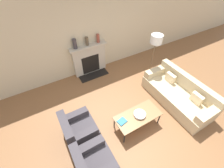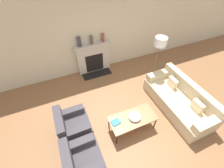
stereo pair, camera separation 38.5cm
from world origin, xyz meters
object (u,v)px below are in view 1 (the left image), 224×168
coffee_table (138,116)px  mantel_vase_left (75,44)px  armchair_far (78,129)px  mantel_vase_center_right (98,38)px  couch (178,94)px  book (122,121)px  fireplace (90,60)px  mantel_vase_center_left (87,41)px  bowl (140,114)px  floor_lamp (156,43)px  armchair_near (94,163)px

coffee_table → mantel_vase_left: 2.96m
armchair_far → mantel_vase_center_right: 3.03m
couch → book: (-2.07, -0.03, 0.17)m
fireplace → mantel_vase_center_left: bearing=112.1°
mantel_vase_left → mantel_vase_center_right: size_ratio=1.13×
mantel_vase_left → mantel_vase_center_left: 0.42m
mantel_vase_left → mantel_vase_center_left: mantel_vase_left is taller
bowl → mantel_vase_center_left: size_ratio=1.09×
fireplace → floor_lamp: size_ratio=0.79×
armchair_near → bowl: (1.50, 0.41, 0.19)m
floor_lamp → mantel_vase_left: floor_lamp is taller
fireplace → book: (-0.33, -2.70, -0.09)m
book → mantel_vase_center_right: bearing=63.9°
couch → armchair_near: (-3.07, -0.51, 0.00)m
floor_lamp → mantel_vase_center_left: floor_lamp is taller
armchair_far → bowl: bearing=-108.3°
couch → mantel_vase_left: (-2.16, 2.68, 1.00)m
armchair_near → coffee_table: bearing=-73.8°
coffee_table → mantel_vase_left: mantel_vase_left is taller
armchair_near → armchair_far: (0.00, 0.91, 0.00)m
armchair_far → book: armchair_far is taller
couch → book: 2.08m
mantel_vase_center_right → armchair_far: bearing=-127.1°
fireplace → floor_lamp: 2.34m
fireplace → bowl: bearing=-86.5°
couch → armchair_far: 3.10m
armchair_near → book: bearing=-64.6°
armchair_near → mantel_vase_center_right: 3.76m
bowl → mantel_vase_center_left: 2.89m
book → mantel_vase_center_right: 2.93m
mantel_vase_left → couch: bearing=-51.1°
book → mantel_vase_left: mantel_vase_left is taller
mantel_vase_center_left → mantel_vase_left: bearing=180.0°
armchair_near → armchair_far: 0.91m
coffee_table → mantel_vase_center_right: (0.28, 2.77, 0.86)m
fireplace → coffee_table: 2.76m
book → mantel_vase_center_left: size_ratio=0.87×
armchair_near → book: armchair_near is taller
fireplace → bowl: 2.77m
book → mantel_vase_center_right: mantel_vase_center_right is taller
bowl → mantel_vase_center_left: (-0.17, 2.78, 0.78)m
couch → floor_lamp: 1.71m
fireplace → mantel_vase_center_left: (-0.01, 0.01, 0.72)m
armchair_near → coffee_table: 1.52m
armchair_far → floor_lamp: 3.35m
couch → mantel_vase_center_right: (-1.34, 2.68, 0.98)m
book → mantel_vase_left: bearing=80.9°
couch → bowl: bearing=-86.5°
couch → book: bearing=-89.1°
couch → mantel_vase_left: bearing=-141.1°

